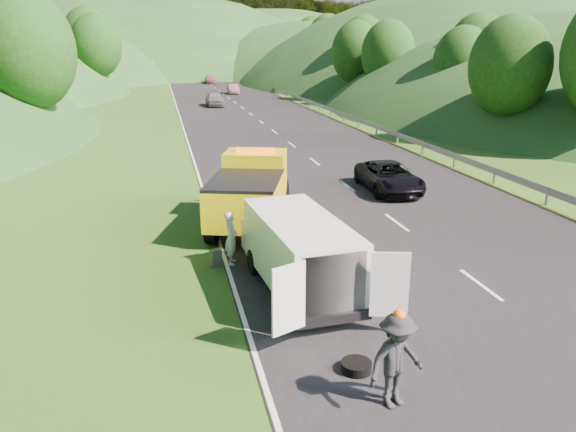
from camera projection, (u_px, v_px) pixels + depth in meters
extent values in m
plane|color=#38661E|center=(357.00, 268.00, 17.24)|extent=(320.00, 320.00, 0.00)
cube|color=black|center=(251.00, 114.00, 55.18)|extent=(14.00, 200.00, 0.02)
cube|color=gray|center=(294.00, 101.00, 68.38)|extent=(0.06, 140.00, 1.52)
cylinder|color=black|center=(235.00, 196.00, 23.34)|extent=(0.69, 1.14, 1.08)
cylinder|color=black|center=(284.00, 197.00, 23.17)|extent=(0.69, 1.14, 1.08)
cylinder|color=black|center=(212.00, 228.00, 19.23)|extent=(0.69, 1.14, 1.08)
cylinder|color=black|center=(271.00, 230.00, 19.05)|extent=(0.69, 1.14, 1.08)
cube|color=yellow|center=(256.00, 177.00, 22.08)|extent=(2.74, 2.36, 2.05)
cube|color=yellow|center=(246.00, 200.00, 19.84)|extent=(3.39, 4.23, 1.41)
cube|color=black|center=(245.00, 179.00, 19.62)|extent=(3.39, 4.23, 0.11)
cube|color=black|center=(260.00, 184.00, 23.49)|extent=(2.45, 1.89, 0.76)
cube|color=black|center=(262.00, 186.00, 24.17)|extent=(2.23, 0.90, 0.54)
cube|color=yellow|center=(261.00, 166.00, 23.65)|extent=(2.32, 1.47, 1.18)
cube|color=orange|center=(255.00, 150.00, 21.76)|extent=(1.52, 0.72, 0.17)
cube|color=black|center=(258.00, 164.00, 22.69)|extent=(1.98, 0.71, 0.97)
cylinder|color=black|center=(255.00, 262.00, 16.71)|extent=(0.35, 0.77, 0.75)
cylinder|color=black|center=(308.00, 256.00, 17.20)|extent=(0.35, 0.77, 0.75)
cylinder|color=black|center=(287.00, 308.00, 13.79)|extent=(0.35, 0.77, 0.75)
cylinder|color=black|center=(350.00, 299.00, 14.28)|extent=(0.35, 0.77, 0.75)
cube|color=silver|center=(300.00, 250.00, 15.15)|extent=(2.35, 5.05, 1.74)
cube|color=silver|center=(273.00, 233.00, 17.62)|extent=(1.95, 1.01, 0.94)
cube|color=black|center=(275.00, 212.00, 17.22)|extent=(1.76, 0.47, 0.78)
cube|color=black|center=(334.00, 284.00, 12.96)|extent=(1.60, 0.23, 1.51)
cube|color=silver|center=(289.00, 299.00, 12.22)|extent=(0.83, 0.43, 1.60)
cube|color=silver|center=(390.00, 285.00, 12.93)|extent=(0.88, 0.29, 1.60)
cube|color=black|center=(334.00, 319.00, 13.12)|extent=(1.89, 0.31, 0.24)
imported|color=silver|center=(232.00, 264.00, 17.56)|extent=(0.54, 0.68, 1.67)
imported|color=tan|center=(282.00, 268.00, 17.23)|extent=(0.60, 0.55, 1.01)
imported|color=black|center=(393.00, 405.00, 10.68)|extent=(1.38, 1.05, 1.90)
cube|color=#4E4B3B|center=(216.00, 258.00, 17.30)|extent=(0.38, 0.31, 0.54)
cylinder|color=black|center=(356.00, 371.00, 11.78)|extent=(0.65, 0.65, 0.20)
imported|color=black|center=(388.00, 191.00, 26.27)|extent=(2.44, 4.88, 1.33)
imported|color=#55575B|center=(215.00, 106.00, 62.31)|extent=(1.83, 4.56, 1.55)
imported|color=brown|center=(233.00, 94.00, 78.01)|extent=(1.38, 3.96, 1.30)
imported|color=#93495D|center=(211.00, 84.00, 98.54)|extent=(1.97, 4.85, 1.41)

